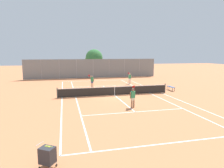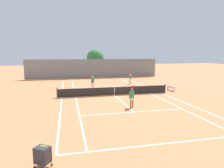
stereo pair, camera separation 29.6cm
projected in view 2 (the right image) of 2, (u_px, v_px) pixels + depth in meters
name	position (u px, v px, depth m)	size (l,w,h in m)	color
ground_plane	(114.00, 95.00, 21.47)	(120.00, 120.00, 0.00)	#CC7A4C
court_line_markings	(114.00, 95.00, 21.46)	(11.10, 23.90, 0.01)	white
tennis_net	(114.00, 91.00, 21.39)	(12.00, 0.10, 1.07)	#474C47
ball_cart	(43.00, 155.00, 7.79)	(0.77, 0.73, 0.96)	#2D2D33
player_near_side	(132.00, 97.00, 16.46)	(0.64, 0.75, 1.77)	#936B4C
player_far_left	(92.00, 81.00, 26.16)	(0.84, 0.69, 1.77)	#D8A884
player_far_right	(130.00, 78.00, 29.18)	(0.73, 0.72, 1.77)	beige
loose_tennis_ball_0	(131.00, 89.00, 25.01)	(0.07, 0.07, 0.07)	#D1DB33
loose_tennis_ball_1	(66.00, 95.00, 21.64)	(0.07, 0.07, 0.07)	#D1DB33
courtside_bench	(171.00, 87.00, 24.19)	(0.36, 1.50, 0.47)	#33598C
back_fence	(94.00, 68.00, 36.57)	(24.12, 0.08, 3.46)	gray
tree_behind_left	(94.00, 58.00, 39.22)	(3.41, 3.33, 5.29)	brown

